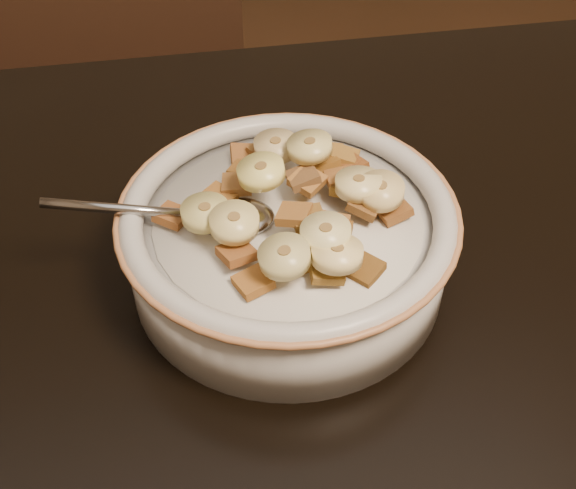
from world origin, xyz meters
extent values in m
cube|color=black|center=(0.00, 0.00, 0.73)|extent=(1.41, 0.91, 0.04)
cube|color=black|center=(-0.06, 0.64, 0.43)|extent=(0.39, 0.39, 0.85)
cylinder|color=#B3B0AD|center=(0.09, 0.12, 0.78)|extent=(0.22, 0.22, 0.05)
cylinder|color=silver|center=(0.09, 0.12, 0.80)|extent=(0.18, 0.18, 0.00)
ellipsoid|color=gray|center=(0.06, 0.13, 0.81)|extent=(0.06, 0.04, 0.01)
cube|color=brown|center=(0.06, 0.15, 0.82)|extent=(0.02, 0.02, 0.01)
cube|color=olive|center=(0.13, 0.18, 0.81)|extent=(0.02, 0.02, 0.01)
cube|color=brown|center=(0.02, 0.13, 0.81)|extent=(0.03, 0.03, 0.01)
cube|color=olive|center=(0.09, 0.10, 0.82)|extent=(0.03, 0.03, 0.01)
cube|color=brown|center=(0.13, 0.13, 0.82)|extent=(0.03, 0.03, 0.01)
cube|color=brown|center=(0.06, 0.06, 0.81)|extent=(0.03, 0.03, 0.01)
cube|color=brown|center=(0.16, 0.11, 0.81)|extent=(0.02, 0.02, 0.01)
cube|color=olive|center=(0.10, 0.06, 0.81)|extent=(0.02, 0.02, 0.01)
cube|color=brown|center=(0.10, 0.14, 0.82)|extent=(0.02, 0.02, 0.01)
cube|color=brown|center=(0.14, 0.12, 0.81)|extent=(0.03, 0.03, 0.01)
cube|color=olive|center=(0.14, 0.17, 0.81)|extent=(0.03, 0.03, 0.01)
cube|color=brown|center=(0.10, 0.08, 0.81)|extent=(0.02, 0.02, 0.01)
cube|color=brown|center=(0.13, 0.07, 0.81)|extent=(0.03, 0.03, 0.01)
cube|color=brown|center=(0.12, 0.17, 0.81)|extent=(0.02, 0.02, 0.01)
cube|color=#955F31|center=(0.11, 0.14, 0.82)|extent=(0.03, 0.03, 0.01)
cube|color=brown|center=(0.07, 0.17, 0.81)|extent=(0.03, 0.03, 0.01)
cube|color=brown|center=(0.15, 0.14, 0.81)|extent=(0.02, 0.02, 0.01)
cube|color=#935719|center=(0.14, 0.14, 0.82)|extent=(0.02, 0.02, 0.01)
cube|color=olive|center=(0.08, 0.19, 0.81)|extent=(0.03, 0.03, 0.01)
cube|color=#956130|center=(0.13, 0.14, 0.82)|extent=(0.02, 0.02, 0.01)
cube|color=brown|center=(0.14, 0.16, 0.81)|extent=(0.03, 0.03, 0.01)
cube|color=brown|center=(0.05, 0.09, 0.81)|extent=(0.03, 0.03, 0.01)
cube|color=brown|center=(0.12, 0.09, 0.82)|extent=(0.03, 0.03, 0.01)
cube|color=brown|center=(0.05, 0.14, 0.81)|extent=(0.03, 0.03, 0.01)
cube|color=brown|center=(0.11, 0.09, 0.82)|extent=(0.03, 0.03, 0.01)
cube|color=brown|center=(0.10, 0.10, 0.82)|extent=(0.02, 0.02, 0.01)
cube|color=brown|center=(0.07, 0.19, 0.81)|extent=(0.02, 0.02, 0.01)
cylinder|color=#DABE6C|center=(0.05, 0.10, 0.83)|extent=(0.04, 0.04, 0.01)
cylinder|color=#F1E579|center=(0.08, 0.13, 0.84)|extent=(0.04, 0.04, 0.02)
cylinder|color=#F6D67D|center=(0.11, 0.06, 0.83)|extent=(0.04, 0.04, 0.01)
cylinder|color=#FDE590|center=(0.14, 0.13, 0.82)|extent=(0.04, 0.04, 0.01)
cylinder|color=#F1DE96|center=(0.11, 0.08, 0.83)|extent=(0.03, 0.03, 0.01)
cylinder|color=#D2C578|center=(0.08, 0.06, 0.83)|extent=(0.04, 0.04, 0.02)
cylinder|color=#CCC27F|center=(0.04, 0.12, 0.82)|extent=(0.04, 0.04, 0.01)
cylinder|color=#F4DC8B|center=(0.15, 0.12, 0.82)|extent=(0.04, 0.04, 0.01)
cylinder|color=#FFF397|center=(0.11, 0.16, 0.83)|extent=(0.04, 0.04, 0.01)
cylinder|color=#DDC589|center=(0.09, 0.18, 0.82)|extent=(0.04, 0.04, 0.01)
camera|label=1|loc=(0.03, -0.23, 1.12)|focal=45.00mm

